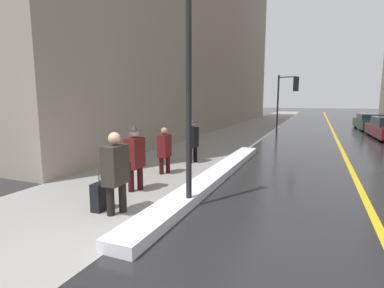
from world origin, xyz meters
The scene contains 13 objects.
ground_plane centered at (0.00, 0.00, 0.00)m, with size 160.00×160.00×0.00m, color #232326.
sidewalk_slab centered at (-2.00, 15.00, 0.01)m, with size 4.00×80.00×0.01m.
road_centre_stripe centered at (4.00, 15.00, 0.00)m, with size 0.16×80.00×0.00m.
snow_bank_curb centered at (0.19, 4.33, 0.11)m, with size 0.64×9.51×0.22m.
building_facade_left centered at (-7.00, 20.00, 7.75)m, with size 6.00×36.00×15.50m.
lamp_post centered at (0.40, 1.91, 3.00)m, with size 0.28×0.28×5.03m.
traffic_light_near centered at (1.12, 16.46, 2.79)m, with size 1.30×0.37×3.86m.
pedestrian_with_shoulder_bag centered at (-0.80, 1.01, 0.93)m, with size 0.33×0.76×1.68m.
pedestrian_trailing centered at (-1.31, 2.47, 0.93)m, with size 0.36×0.53×1.70m.
pedestrian_in_glasses centered at (-1.46, 4.32, 0.81)m, with size 0.29×0.48×1.46m.
pedestrian_in_fedora centered at (-1.27, 6.18, 0.89)m, with size 0.35×0.51×1.63m.
parked_car_dark_green centered at (6.68, 22.41, 0.59)m, with size 2.01×4.89×1.22m.
rolling_suitcase centered at (-1.24, 1.01, 0.30)m, with size 0.23×0.37×0.95m.
Camera 1 is at (2.83, -3.78, 2.32)m, focal length 28.00 mm.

